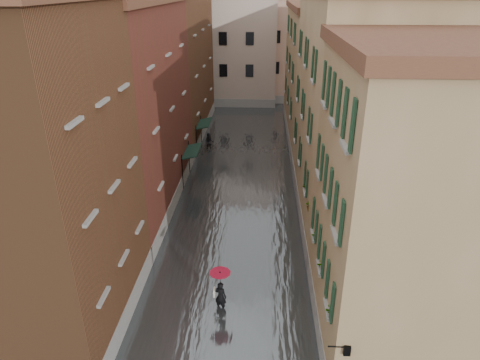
# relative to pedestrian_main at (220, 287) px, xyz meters

# --- Properties ---
(ground) EXTENTS (120.00, 120.00, 0.00)m
(ground) POSITION_rel_pedestrian_main_xyz_m (0.15, 1.03, -1.28)
(ground) COLOR #505153
(ground) RESTS_ON ground
(floodwater) EXTENTS (10.00, 60.00, 0.20)m
(floodwater) POSITION_rel_pedestrian_main_xyz_m (0.15, 14.03, -1.18)
(floodwater) COLOR #464B4E
(floodwater) RESTS_ON ground
(building_left_near) EXTENTS (6.00, 8.00, 13.00)m
(building_left_near) POSITION_rel_pedestrian_main_xyz_m (-6.85, -0.97, 5.22)
(building_left_near) COLOR brown
(building_left_near) RESTS_ON ground
(building_left_mid) EXTENTS (6.00, 14.00, 12.50)m
(building_left_mid) POSITION_rel_pedestrian_main_xyz_m (-6.85, 10.03, 4.97)
(building_left_mid) COLOR #5D231D
(building_left_mid) RESTS_ON ground
(building_left_far) EXTENTS (6.00, 16.00, 14.00)m
(building_left_far) POSITION_rel_pedestrian_main_xyz_m (-6.85, 25.03, 5.72)
(building_left_far) COLOR brown
(building_left_far) RESTS_ON ground
(building_right_near) EXTENTS (6.00, 8.00, 11.50)m
(building_right_near) POSITION_rel_pedestrian_main_xyz_m (7.15, -0.97, 4.47)
(building_right_near) COLOR olive
(building_right_near) RESTS_ON ground
(building_right_mid) EXTENTS (6.00, 14.00, 13.00)m
(building_right_mid) POSITION_rel_pedestrian_main_xyz_m (7.15, 10.03, 5.22)
(building_right_mid) COLOR tan
(building_right_mid) RESTS_ON ground
(building_right_far) EXTENTS (6.00, 16.00, 11.50)m
(building_right_far) POSITION_rel_pedestrian_main_xyz_m (7.15, 25.03, 4.47)
(building_right_far) COLOR olive
(building_right_far) RESTS_ON ground
(building_end_cream) EXTENTS (12.00, 9.00, 13.00)m
(building_end_cream) POSITION_rel_pedestrian_main_xyz_m (-2.85, 39.03, 5.22)
(building_end_cream) COLOR #C1AB99
(building_end_cream) RESTS_ON ground
(building_end_pink) EXTENTS (10.00, 9.00, 12.00)m
(building_end_pink) POSITION_rel_pedestrian_main_xyz_m (6.15, 41.03, 4.72)
(building_end_pink) COLOR #CFA791
(building_end_pink) RESTS_ON ground
(awning_near) EXTENTS (1.09, 2.97, 2.80)m
(awning_near) POSITION_rel_pedestrian_main_xyz_m (-3.34, 13.52, 1.19)
(awning_near) COLOR black
(awning_near) RESTS_ON ground
(awning_far) EXTENTS (1.09, 2.97, 2.80)m
(awning_far) POSITION_rel_pedestrian_main_xyz_m (-3.34, 20.28, 1.19)
(awning_far) COLOR black
(awning_far) RESTS_ON ground
(wall_lantern) EXTENTS (0.71, 0.22, 0.35)m
(wall_lantern) POSITION_rel_pedestrian_main_xyz_m (4.48, -4.97, 1.73)
(wall_lantern) COLOR black
(wall_lantern) RESTS_ON ground
(window_planters) EXTENTS (0.59, 10.69, 0.84)m
(window_planters) POSITION_rel_pedestrian_main_xyz_m (4.27, 1.45, 2.23)
(window_planters) COLOR #A04D34
(window_planters) RESTS_ON ground
(pedestrian_main) EXTENTS (0.95, 0.95, 2.06)m
(pedestrian_main) POSITION_rel_pedestrian_main_xyz_m (0.00, 0.00, 0.00)
(pedestrian_main) COLOR black
(pedestrian_main) RESTS_ON ground
(pedestrian_far) EXTENTS (0.82, 0.66, 1.61)m
(pedestrian_far) POSITION_rel_pedestrian_main_xyz_m (-2.92, 20.34, -0.47)
(pedestrian_far) COLOR black
(pedestrian_far) RESTS_ON ground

